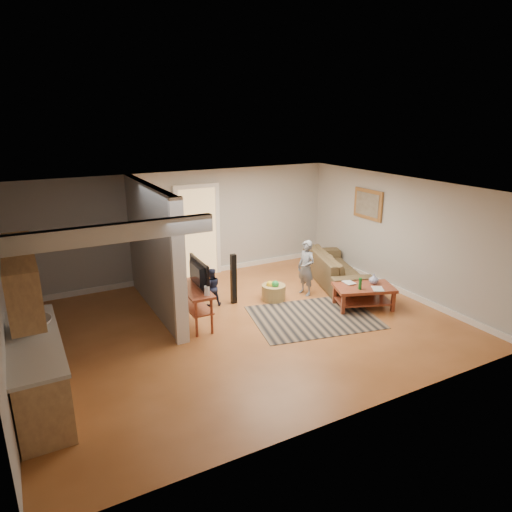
# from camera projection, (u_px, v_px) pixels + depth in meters

# --- Properties ---
(ground) EXTENTS (7.50, 7.50, 0.00)m
(ground) POSITION_uv_depth(u_px,v_px,m) (243.00, 325.00, 8.39)
(ground) COLOR brown
(ground) RESTS_ON ground
(room_shell) EXTENTS (7.54, 6.02, 2.52)m
(room_shell) POSITION_uv_depth(u_px,v_px,m) (176.00, 252.00, 7.83)
(room_shell) COLOR #B0ADA8
(room_shell) RESTS_ON ground
(area_rug) EXTENTS (2.60, 2.12, 0.01)m
(area_rug) POSITION_uv_depth(u_px,v_px,m) (314.00, 317.00, 8.72)
(area_rug) COLOR black
(area_rug) RESTS_ON ground
(sofa) EXTENTS (1.60, 2.52, 0.69)m
(sofa) POSITION_uv_depth(u_px,v_px,m) (335.00, 281.00, 10.58)
(sofa) COLOR #473E23
(sofa) RESTS_ON ground
(coffee_table) EXTENTS (1.32, 1.03, 0.68)m
(coffee_table) POSITION_uv_depth(u_px,v_px,m) (364.00, 291.00, 9.08)
(coffee_table) COLOR maroon
(coffee_table) RESTS_ON ground
(tv_console) EXTENTS (0.46, 1.15, 0.98)m
(tv_console) POSITION_uv_depth(u_px,v_px,m) (195.00, 291.00, 8.25)
(tv_console) COLOR maroon
(tv_console) RESTS_ON ground
(speaker_left) EXTENTS (0.11, 0.11, 1.04)m
(speaker_left) POSITION_uv_depth(u_px,v_px,m) (234.00, 279.00, 9.24)
(speaker_left) COLOR black
(speaker_left) RESTS_ON ground
(speaker_right) EXTENTS (0.14, 0.14, 1.11)m
(speaker_right) POSITION_uv_depth(u_px,v_px,m) (158.00, 262.00, 10.15)
(speaker_right) COLOR black
(speaker_right) RESTS_ON ground
(toy_basket) EXTENTS (0.50, 0.50, 0.44)m
(toy_basket) POSITION_uv_depth(u_px,v_px,m) (274.00, 291.00, 9.49)
(toy_basket) COLOR olive
(toy_basket) RESTS_ON ground
(child) EXTENTS (0.36, 0.48, 1.20)m
(child) POSITION_uv_depth(u_px,v_px,m) (305.00, 294.00, 9.84)
(child) COLOR slate
(child) RESTS_ON ground
(toddler) EXTENTS (0.44, 0.38, 0.78)m
(toddler) POSITION_uv_depth(u_px,v_px,m) (212.00, 305.00, 9.28)
(toddler) COLOR #1B2039
(toddler) RESTS_ON ground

